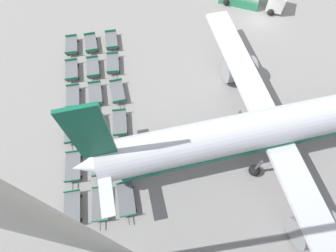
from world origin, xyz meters
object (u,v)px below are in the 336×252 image
(baggage_dolly_row_mid_a_col_a, at_px, (91,43))
(baggage_dolly_row_mid_b_col_b, at_px, (113,64))
(baggage_dolly_row_near_col_a, at_px, (72,46))
(baggage_dolly_row_mid_b_col_e, at_px, (125,158))
(baggage_dolly_row_near_col_f, at_px, (72,208))
(baggage_dolly_row_mid_b_col_f, at_px, (126,199))
(baggage_dolly_row_mid_b_col_a, at_px, (112,41))
(apron_light_mast, at_px, (95,242))
(baggage_dolly_row_mid_a_col_b, at_px, (93,68))
(baggage_dolly_row_near_col_d, at_px, (72,130))
(baggage_dolly_row_near_col_c, at_px, (73,97))
(baggage_dolly_row_mid_b_col_d, at_px, (120,123))
(baggage_dolly_row_near_col_b, at_px, (72,71))
(baggage_dolly_row_mid_a_col_c, at_px, (95,94))
(airplane, at_px, (282,126))
(baggage_dolly_row_near_col_e, at_px, (73,167))
(baggage_dolly_row_mid_b_col_c, at_px, (118,92))
(baggage_dolly_row_mid_a_col_d, at_px, (97,126))
(baggage_dolly_row_mid_a_col_e, at_px, (99,161))
(baggage_dolly_row_mid_a_col_f, at_px, (100,204))

(baggage_dolly_row_mid_a_col_a, height_order, baggage_dolly_row_mid_b_col_b, same)
(baggage_dolly_row_near_col_a, xyz_separation_m, baggage_dolly_row_mid_b_col_e, (16.16, 5.06, 0.00))
(baggage_dolly_row_near_col_f, xyz_separation_m, baggage_dolly_row_mid_b_col_f, (0.05, 4.75, 0.00))
(baggage_dolly_row_mid_b_col_a, bearing_deg, apron_light_mast, 1.23)
(baggage_dolly_row_near_col_f, relative_size, baggage_dolly_row_mid_a_col_b, 1.00)
(baggage_dolly_row_near_col_d, distance_m, baggage_dolly_row_mid_b_col_b, 9.57)
(baggage_dolly_row_near_col_c, relative_size, baggage_dolly_row_mid_b_col_d, 0.99)
(baggage_dolly_row_near_col_b, distance_m, baggage_dolly_row_mid_a_col_b, 2.47)
(baggage_dolly_row_mid_a_col_c, relative_size, baggage_dolly_row_mid_b_col_e, 0.99)
(baggage_dolly_row_mid_b_col_e, bearing_deg, baggage_dolly_row_near_col_a, -162.62)
(baggage_dolly_row_mid_a_col_a, relative_size, apron_light_mast, 0.14)
(baggage_dolly_row_near_col_c, xyz_separation_m, baggage_dolly_row_mid_b_col_d, (4.22, 4.79, 0.00))
(airplane, xyz_separation_m, baggage_dolly_row_near_col_e, (-0.62, -19.54, -3.00))
(baggage_dolly_row_mid_a_col_c, bearing_deg, baggage_dolly_row_mid_b_col_b, 151.18)
(baggage_dolly_row_mid_b_col_a, distance_m, baggage_dolly_row_mid_b_col_e, 16.15)
(baggage_dolly_row_mid_a_col_b, distance_m, baggage_dolly_row_mid_b_col_d, 8.44)
(baggage_dolly_row_near_col_d, bearing_deg, baggage_dolly_row_mid_b_col_e, 51.50)
(baggage_dolly_row_near_col_b, relative_size, apron_light_mast, 0.13)
(baggage_dolly_row_near_col_b, relative_size, baggage_dolly_row_mid_a_col_a, 0.99)
(baggage_dolly_row_near_col_a, distance_m, baggage_dolly_row_near_col_c, 7.95)
(airplane, xyz_separation_m, baggage_dolly_row_mid_b_col_e, (-0.62, -14.64, -3.00))
(baggage_dolly_row_mid_a_col_c, relative_size, baggage_dolly_row_mid_b_col_c, 0.99)
(baggage_dolly_row_mid_a_col_d, relative_size, baggage_dolly_row_mid_b_col_b, 1.00)
(baggage_dolly_row_mid_a_col_b, distance_m, baggage_dolly_row_mid_b_col_c, 4.77)
(baggage_dolly_row_near_col_e, height_order, baggage_dolly_row_mid_a_col_c, same)
(baggage_dolly_row_near_col_d, bearing_deg, baggage_dolly_row_mid_a_col_e, 33.72)
(baggage_dolly_row_mid_a_col_a, bearing_deg, baggage_dolly_row_mid_b_col_f, 6.95)
(baggage_dolly_row_mid_a_col_c, bearing_deg, baggage_dolly_row_near_col_e, -16.52)
(baggage_dolly_row_mid_a_col_c, relative_size, baggage_dolly_row_mid_a_col_d, 1.00)
(baggage_dolly_row_near_col_b, relative_size, baggage_dolly_row_mid_a_col_b, 1.00)
(baggage_dolly_row_near_col_e, height_order, apron_light_mast, apron_light_mast)
(baggage_dolly_row_mid_b_col_f, bearing_deg, baggage_dolly_row_mid_a_col_d, -164.51)
(baggage_dolly_row_near_col_a, height_order, baggage_dolly_row_mid_b_col_b, same)
(baggage_dolly_row_mid_a_col_e, xyz_separation_m, baggage_dolly_row_mid_b_col_d, (-3.87, 2.34, 0.00))
(baggage_dolly_row_near_col_b, relative_size, baggage_dolly_row_mid_a_col_e, 1.00)
(airplane, distance_m, baggage_dolly_row_mid_a_col_f, 17.75)
(baggage_dolly_row_near_col_f, relative_size, baggage_dolly_row_mid_b_col_c, 0.99)
(baggage_dolly_row_near_col_e, xyz_separation_m, baggage_dolly_row_mid_b_col_b, (-12.28, 4.68, 0.00))
(baggage_dolly_row_near_col_d, bearing_deg, baggage_dolly_row_mid_b_col_b, 149.74)
(baggage_dolly_row_near_col_b, height_order, baggage_dolly_row_mid_b_col_a, same)
(baggage_dolly_row_mid_a_col_c, distance_m, baggage_dolly_row_mid_b_col_c, 2.47)
(airplane, height_order, baggage_dolly_row_mid_a_col_e, airplane)
(baggage_dolly_row_mid_a_col_f, distance_m, baggage_dolly_row_mid_b_col_a, 20.25)
(apron_light_mast, bearing_deg, airplane, 120.54)
(baggage_dolly_row_mid_a_col_e, distance_m, apron_light_mast, 17.95)
(baggage_dolly_row_mid_b_col_d, bearing_deg, apron_light_mast, 2.48)
(baggage_dolly_row_mid_a_col_b, xyz_separation_m, baggage_dolly_row_mid_a_col_c, (3.87, 0.11, 0.00))
(baggage_dolly_row_near_col_a, relative_size, baggage_dolly_row_near_col_e, 1.00)
(baggage_dolly_row_near_col_e, height_order, baggage_dolly_row_mid_b_col_f, same)
(baggage_dolly_row_near_col_f, relative_size, baggage_dolly_row_mid_a_col_d, 1.00)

